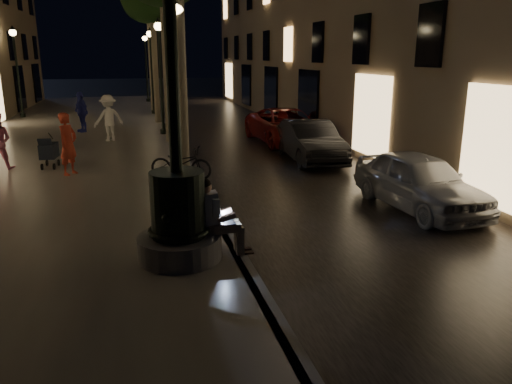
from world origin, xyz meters
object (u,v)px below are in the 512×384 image
object	(u,v)px
stroller	(49,151)
pedestrian_red	(68,144)
car_second	(310,141)
lamp_curb_b	(160,62)
fountain_lamppost	(178,201)
pedestrian_blue	(81,112)
seated_man_laptop	(215,215)
lamp_curb_d	(146,59)
car_third	(286,126)
bicycle	(181,163)
lamp_curb_c	(151,60)
car_front	(419,181)
lamp_curb_a	(179,66)
tree_far	(148,4)
lamp_left_c	(16,60)
pedestrian_white	(109,118)

from	to	relation	value
stroller	pedestrian_red	bearing A→B (deg)	-50.88
stroller	car_second	xyz separation A→B (m)	(8.32, -0.06, -0.04)
lamp_curb_b	fountain_lamppost	bearing A→B (deg)	-92.86
car_second	pedestrian_blue	bearing A→B (deg)	139.56
fountain_lamppost	seated_man_laptop	bearing A→B (deg)	0.00
lamp_curb_d	pedestrian_blue	size ratio (longest dim) A/B	2.73
lamp_curb_b	pedestrian_red	xyz separation A→B (m)	(-3.12, -7.08, -2.15)
car_third	bicycle	size ratio (longest dim) A/B	2.94
lamp_curb_c	car_front	world-z (taller)	lamp_curb_c
fountain_lamppost	seated_man_laptop	distance (m)	0.68
lamp_curb_d	pedestrian_red	distance (m)	23.39
lamp_curb_d	car_front	distance (m)	28.49
fountain_lamppost	lamp_curb_a	world-z (taller)	fountain_lamppost
tree_far	car_second	bearing A→B (deg)	-74.63
tree_far	car_second	world-z (taller)	tree_far
seated_man_laptop	lamp_left_c	xyz separation A→B (m)	(-7.01, 22.00, 2.32)
lamp_left_c	stroller	bearing A→B (deg)	-76.81
lamp_left_c	bicycle	size ratio (longest dim) A/B	2.80
lamp_left_c	stroller	distance (m)	14.63
lamp_curb_b	pedestrian_blue	world-z (taller)	lamp_curb_b
lamp_curb_a	seated_man_laptop	bearing A→B (deg)	-90.83
lamp_left_c	lamp_curb_a	bearing A→B (deg)	-66.07
stroller	lamp_curb_b	bearing A→B (deg)	63.61
lamp_curb_b	lamp_left_c	bearing A→B (deg)	131.59
lamp_curb_a	car_front	world-z (taller)	lamp_curb_a
seated_man_laptop	bicycle	size ratio (longest dim) A/B	0.79
seated_man_laptop	lamp_curb_c	distance (m)	22.12
lamp_curb_c	bicycle	size ratio (longest dim) A/B	2.80
tree_far	bicycle	size ratio (longest dim) A/B	4.36
pedestrian_red	bicycle	world-z (taller)	pedestrian_red
lamp_left_c	pedestrian_white	world-z (taller)	lamp_left_c
fountain_lamppost	lamp_left_c	bearing A→B (deg)	106.22
pedestrian_white	bicycle	distance (m)	7.42
lamp_curb_c	car_front	xyz separation A→B (m)	(5.07, -19.92, -2.56)
lamp_curb_c	pedestrian_white	world-z (taller)	lamp_curb_c
lamp_curb_a	pedestrian_blue	xyz separation A→B (m)	(-3.45, 9.46, -2.16)
fountain_lamppost	lamp_curb_c	xyz separation A→B (m)	(0.70, 22.00, 2.02)
lamp_curb_c	car_second	xyz separation A→B (m)	(4.50, -14.09, -2.55)
car_second	lamp_curb_d	bearing A→B (deg)	104.59
car_second	pedestrian_white	world-z (taller)	pedestrian_white
lamp_left_c	pedestrian_white	size ratio (longest dim) A/B	2.65
seated_man_laptop	lamp_curb_d	bearing A→B (deg)	89.83
fountain_lamppost	lamp_curb_b	distance (m)	14.16
stroller	pedestrian_red	size ratio (longest dim) A/B	0.59
lamp_curb_d	lamp_left_c	size ratio (longest dim) A/B	1.00
car_front	stroller	bearing A→B (deg)	142.96
car_front	car_second	bearing A→B (deg)	92.05
pedestrian_blue	car_third	bearing A→B (deg)	33.03
lamp_curb_c	car_third	world-z (taller)	lamp_curb_c
car_front	pedestrian_red	xyz separation A→B (m)	(-8.20, 4.83, 0.41)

